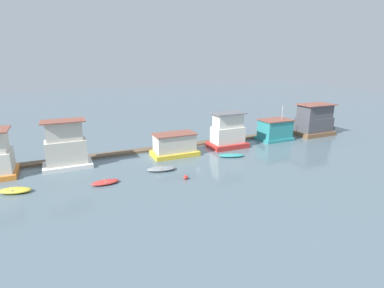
{
  "coord_description": "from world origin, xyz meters",
  "views": [
    {
      "loc": [
        -15.47,
        -35.37,
        12.16
      ],
      "look_at": [
        0.0,
        -1.0,
        1.4
      ],
      "focal_mm": 28.0,
      "sensor_mm": 36.0,
      "label": 1
    }
  ],
  "objects_px": {
    "mooring_post_near_right": "(154,146)",
    "houseboat_brown": "(314,121)",
    "dinghy_red": "(105,182)",
    "dinghy_teal": "(231,155)",
    "dinghy_yellow": "(15,190)",
    "houseboat_yellow": "(175,145)",
    "buoy_red": "(186,177)",
    "mooring_post_far_left": "(228,136)",
    "houseboat_teal": "(275,130)",
    "houseboat_red": "(228,132)",
    "mooring_post_centre": "(211,141)",
    "dinghy_grey": "(161,169)",
    "houseboat_white": "(66,147)"
  },
  "relations": [
    {
      "from": "dinghy_grey",
      "to": "mooring_post_near_right",
      "type": "relative_size",
      "value": 1.95
    },
    {
      "from": "buoy_red",
      "to": "houseboat_teal",
      "type": "bearing_deg",
      "value": 25.43
    },
    {
      "from": "dinghy_yellow",
      "to": "houseboat_teal",
      "type": "bearing_deg",
      "value": 8.79
    },
    {
      "from": "dinghy_red",
      "to": "mooring_post_centre",
      "type": "xyz_separation_m",
      "value": [
        16.27,
        8.28,
        0.42
      ]
    },
    {
      "from": "dinghy_yellow",
      "to": "dinghy_teal",
      "type": "height_order",
      "value": "dinghy_yellow"
    },
    {
      "from": "mooring_post_far_left",
      "to": "buoy_red",
      "type": "distance_m",
      "value": 15.42
    },
    {
      "from": "houseboat_yellow",
      "to": "buoy_red",
      "type": "relative_size",
      "value": 12.78
    },
    {
      "from": "houseboat_white",
      "to": "dinghy_teal",
      "type": "distance_m",
      "value": 20.02
    },
    {
      "from": "dinghy_red",
      "to": "houseboat_yellow",
      "type": "bearing_deg",
      "value": 31.4
    },
    {
      "from": "dinghy_red",
      "to": "dinghy_teal",
      "type": "relative_size",
      "value": 0.78
    },
    {
      "from": "mooring_post_near_right",
      "to": "buoy_red",
      "type": "relative_size",
      "value": 3.82
    },
    {
      "from": "mooring_post_near_right",
      "to": "buoy_red",
      "type": "xyz_separation_m",
      "value": [
        0.14,
        -10.46,
        -0.65
      ]
    },
    {
      "from": "mooring_post_centre",
      "to": "dinghy_teal",
      "type": "bearing_deg",
      "value": -90.8
    },
    {
      "from": "dinghy_yellow",
      "to": "dinghy_red",
      "type": "height_order",
      "value": "dinghy_yellow"
    },
    {
      "from": "houseboat_yellow",
      "to": "mooring_post_centre",
      "type": "height_order",
      "value": "houseboat_yellow"
    },
    {
      "from": "houseboat_brown",
      "to": "mooring_post_near_right",
      "type": "distance_m",
      "value": 27.04
    },
    {
      "from": "dinghy_yellow",
      "to": "houseboat_yellow",
      "type": "bearing_deg",
      "value": 14.41
    },
    {
      "from": "dinghy_red",
      "to": "dinghy_grey",
      "type": "distance_m",
      "value": 6.48
    },
    {
      "from": "houseboat_teal",
      "to": "mooring_post_far_left",
      "type": "height_order",
      "value": "houseboat_teal"
    },
    {
      "from": "mooring_post_near_right",
      "to": "mooring_post_centre",
      "type": "relative_size",
      "value": 1.41
    },
    {
      "from": "dinghy_grey",
      "to": "buoy_red",
      "type": "relative_size",
      "value": 7.43
    },
    {
      "from": "houseboat_white",
      "to": "dinghy_grey",
      "type": "bearing_deg",
      "value": -30.29
    },
    {
      "from": "dinghy_yellow",
      "to": "mooring_post_near_right",
      "type": "bearing_deg",
      "value": 23.58
    },
    {
      "from": "houseboat_white",
      "to": "mooring_post_centre",
      "type": "distance_m",
      "value": 19.59
    },
    {
      "from": "dinghy_grey",
      "to": "dinghy_teal",
      "type": "xyz_separation_m",
      "value": [
        9.84,
        1.03,
        -0.03
      ]
    },
    {
      "from": "houseboat_white",
      "to": "houseboat_yellow",
      "type": "bearing_deg",
      "value": -3.89
    },
    {
      "from": "houseboat_white",
      "to": "dinghy_yellow",
      "type": "xyz_separation_m",
      "value": [
        -4.88,
        -5.46,
        -2.13
      ]
    },
    {
      "from": "houseboat_yellow",
      "to": "dinghy_yellow",
      "type": "height_order",
      "value": "houseboat_yellow"
    },
    {
      "from": "dinghy_teal",
      "to": "houseboat_teal",
      "type": "bearing_deg",
      "value": 23.0
    },
    {
      "from": "houseboat_red",
      "to": "mooring_post_far_left",
      "type": "distance_m",
      "value": 2.46
    },
    {
      "from": "houseboat_red",
      "to": "dinghy_teal",
      "type": "xyz_separation_m",
      "value": [
        -1.81,
        -4.09,
        -1.96
      ]
    },
    {
      "from": "houseboat_red",
      "to": "buoy_red",
      "type": "xyz_separation_m",
      "value": [
        -10.13,
        -8.58,
        -1.92
      ]
    },
    {
      "from": "houseboat_white",
      "to": "houseboat_red",
      "type": "bearing_deg",
      "value": -1.21
    },
    {
      "from": "houseboat_red",
      "to": "dinghy_yellow",
      "type": "distance_m",
      "value": 26.61
    },
    {
      "from": "houseboat_yellow",
      "to": "houseboat_red",
      "type": "height_order",
      "value": "houseboat_red"
    },
    {
      "from": "houseboat_brown",
      "to": "dinghy_teal",
      "type": "xyz_separation_m",
      "value": [
        -18.51,
        -4.53,
        -2.15
      ]
    },
    {
      "from": "dinghy_red",
      "to": "dinghy_teal",
      "type": "height_order",
      "value": "dinghy_red"
    },
    {
      "from": "houseboat_white",
      "to": "mooring_post_centre",
      "type": "relative_size",
      "value": 4.41
    },
    {
      "from": "houseboat_yellow",
      "to": "houseboat_brown",
      "type": "relative_size",
      "value": 0.96
    },
    {
      "from": "houseboat_white",
      "to": "houseboat_teal",
      "type": "distance_m",
      "value": 29.86
    },
    {
      "from": "houseboat_brown",
      "to": "dinghy_grey",
      "type": "xyz_separation_m",
      "value": [
        -28.34,
        -5.56,
        -2.12
      ]
    },
    {
      "from": "houseboat_teal",
      "to": "dinghy_grey",
      "type": "xyz_separation_m",
      "value": [
        -20.32,
        -5.48,
        -1.33
      ]
    },
    {
      "from": "dinghy_yellow",
      "to": "mooring_post_centre",
      "type": "relative_size",
      "value": 2.54
    },
    {
      "from": "dinghy_yellow",
      "to": "mooring_post_centre",
      "type": "xyz_separation_m",
      "value": [
        24.33,
        6.9,
        0.38
      ]
    },
    {
      "from": "houseboat_red",
      "to": "dinghy_teal",
      "type": "relative_size",
      "value": 1.48
    },
    {
      "from": "houseboat_brown",
      "to": "buoy_red",
      "type": "relative_size",
      "value": 13.35
    },
    {
      "from": "houseboat_red",
      "to": "mooring_post_centre",
      "type": "relative_size",
      "value": 4.18
    },
    {
      "from": "houseboat_brown",
      "to": "mooring_post_near_right",
      "type": "bearing_deg",
      "value": 176.93
    },
    {
      "from": "houseboat_teal",
      "to": "dinghy_red",
      "type": "height_order",
      "value": "houseboat_teal"
    },
    {
      "from": "mooring_post_near_right",
      "to": "houseboat_brown",
      "type": "bearing_deg",
      "value": -3.07
    }
  ]
}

